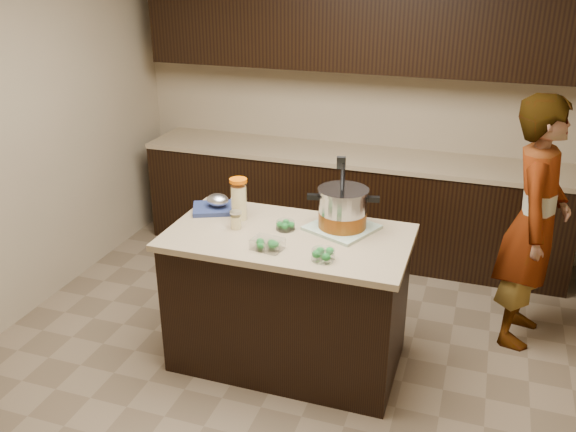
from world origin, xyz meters
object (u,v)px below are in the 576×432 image
island (288,299)px  lemonade_pitcher (239,201)px  stock_pot (343,211)px  person (534,223)px

island → lemonade_pitcher: bearing=161.5°
island → stock_pot: bearing=31.4°
island → lemonade_pitcher: lemonade_pitcher is taller
stock_pot → lemonade_pitcher: stock_pot is taller
lemonade_pitcher → stock_pot: bearing=4.7°
island → lemonade_pitcher: size_ratio=5.49×
stock_pot → person: 1.30m
island → lemonade_pitcher: (-0.37, 0.12, 0.57)m
stock_pot → lemonade_pitcher: bearing=172.4°
stock_pot → person: (1.13, 0.60, -0.18)m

